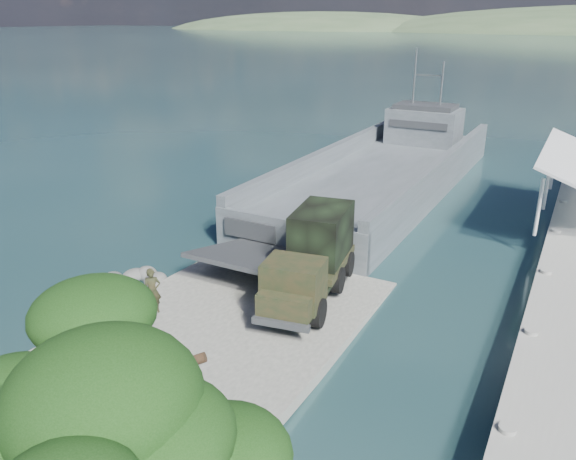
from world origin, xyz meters
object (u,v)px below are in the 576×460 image
at_px(soldier, 153,299).
at_px(military_truck, 313,257).
at_px(landing_craft, 383,179).
at_px(overhang_tree, 104,425).

bearing_deg(soldier, military_truck, 6.92).
distance_m(landing_craft, soldier, 24.00).
height_order(landing_craft, soldier, landing_craft).
xyz_separation_m(landing_craft, overhang_tree, (6.46, -33.99, 4.86)).
bearing_deg(military_truck, overhang_tree, -86.61).
bearing_deg(overhang_tree, military_truck, 102.34).
xyz_separation_m(soldier, overhang_tree, (8.06, -10.05, 4.26)).
xyz_separation_m(landing_craft, soldier, (-1.59, -23.94, 0.59)).
bearing_deg(overhang_tree, soldier, 128.73).
bearing_deg(landing_craft, military_truck, -79.97).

